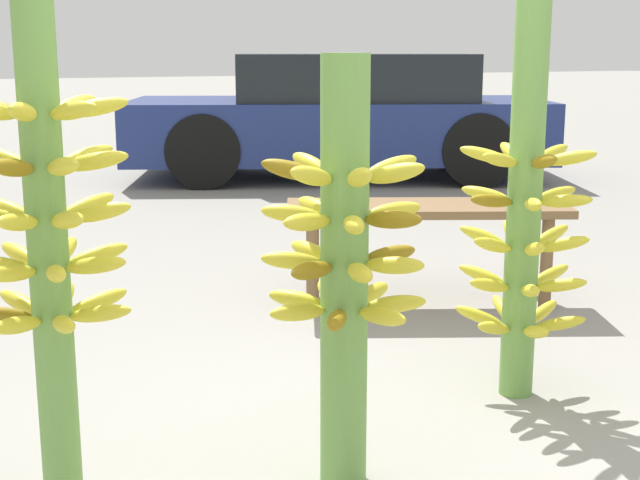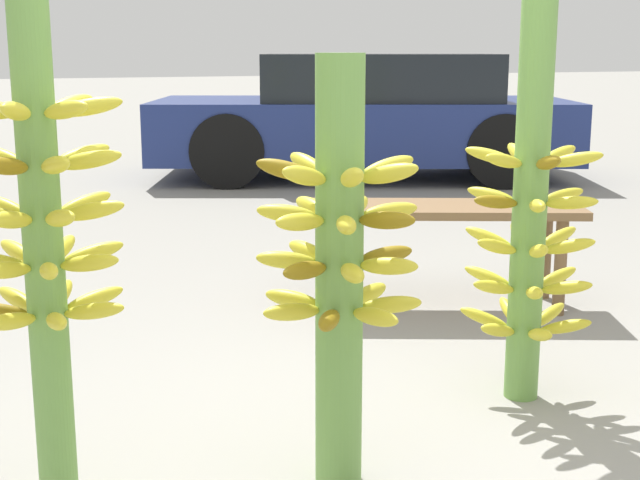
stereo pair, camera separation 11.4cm
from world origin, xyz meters
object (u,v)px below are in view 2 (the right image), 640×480
Objects in this scene: market_bench at (440,220)px; parked_car at (366,116)px; banana_stalk_left at (43,236)px; banana_stalk_right at (529,213)px; banana_stalk_center at (339,264)px.

market_bench is 4.64m from parked_car.
banana_stalk_left is 2.44m from market_bench.
banana_stalk_right is at bearing -176.94° from parked_car.
parked_car is at bearing 69.46° from banana_stalk_right.
market_bench is at bearing 73.98° from banana_stalk_right.
banana_stalk_center reaches higher than parked_car.
parked_car is at bearing 56.49° from banana_stalk_left.
parked_car reaches higher than market_bench.
banana_stalk_right is (1.68, 0.16, -0.09)m from banana_stalk_left.
banana_stalk_right is at bearing 20.29° from banana_stalk_center.
parked_car is (3.73, 5.63, -0.17)m from banana_stalk_left.
market_bench is at bearing -178.13° from parked_car.
parked_car is (1.71, 4.30, 0.17)m from market_bench.
banana_stalk_center is at bearing 176.69° from parked_car.
market_bench is at bearing 33.41° from banana_stalk_left.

